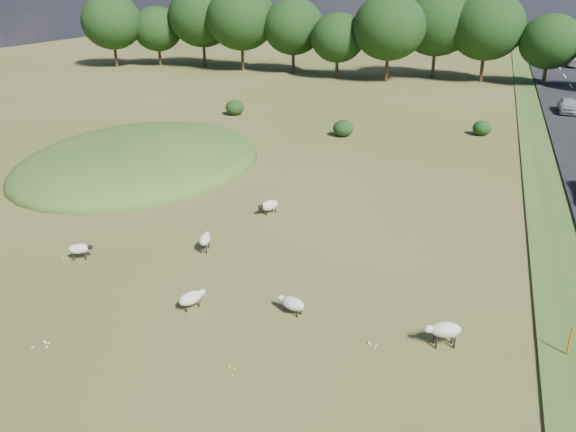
# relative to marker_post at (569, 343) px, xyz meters

# --- Properties ---
(ground) EXTENTS (160.00, 160.00, 0.00)m
(ground) POSITION_rel_marker_post_xyz_m (-14.51, 22.42, -0.60)
(ground) COLOR #41551A
(ground) RESTS_ON ground
(mound) EXTENTS (16.00, 20.00, 4.00)m
(mound) POSITION_rel_marker_post_xyz_m (-26.51, 14.42, -0.60)
(mound) COLOR #33561E
(mound) RESTS_ON ground
(treeline) EXTENTS (96.28, 14.66, 11.70)m
(treeline) POSITION_rel_marker_post_xyz_m (-15.57, 57.85, 5.97)
(treeline) COLOR black
(treeline) RESTS_ON ground
(shrubs) EXTENTS (24.48, 6.09, 1.47)m
(shrubs) POSITION_rel_marker_post_xyz_m (-16.94, 29.34, 0.09)
(shrubs) COLOR black
(shrubs) RESTS_ON ground
(marker_post) EXTENTS (0.06, 0.06, 1.20)m
(marker_post) POSITION_rel_marker_post_xyz_m (0.00, 0.00, 0.00)
(marker_post) COLOR #D8590C
(marker_post) RESTS_ON ground
(sheep_0) EXTENTS (1.27, 0.79, 0.71)m
(sheep_0) POSITION_rel_marker_post_xyz_m (-9.85, -0.55, -0.16)
(sheep_0) COLOR beige
(sheep_0) RESTS_ON ground
(sheep_1) EXTENTS (0.95, 1.27, 0.71)m
(sheep_1) POSITION_rel_marker_post_xyz_m (-13.74, -1.53, -0.15)
(sheep_1) COLOR beige
(sheep_1) RESTS_ON ground
(sheep_2) EXTENTS (1.12, 0.88, 0.80)m
(sheep_2) POSITION_rel_marker_post_xyz_m (-20.65, 0.45, -0.04)
(sheep_2) COLOR beige
(sheep_2) RESTS_ON ground
(sheep_3) EXTENTS (0.75, 1.23, 0.85)m
(sheep_3) POSITION_rel_marker_post_xyz_m (-15.63, 3.28, -0.01)
(sheep_3) COLOR beige
(sheep_3) RESTS_ON ground
(sheep_4) EXTENTS (1.06, 1.35, 0.77)m
(sheep_4) POSITION_rel_marker_post_xyz_m (-14.44, 8.65, -0.12)
(sheep_4) COLOR beige
(sheep_4) RESTS_ON ground
(sheep_5) EXTENTS (1.39, 0.94, 0.96)m
(sheep_5) POSITION_rel_marker_post_xyz_m (-4.09, -0.76, 0.07)
(sheep_5) COLOR beige
(sheep_5) RESTS_ON ground
(car_0) EXTENTS (1.94, 4.77, 1.38)m
(car_0) POSITION_rel_marker_post_xyz_m (7.39, 76.56, 0.34)
(car_0) COLOR #A9ACB0
(car_0) RESTS_ON road
(car_1) EXTENTS (1.69, 4.19, 1.43)m
(car_1) POSITION_rel_marker_post_xyz_m (3.59, 41.70, 0.36)
(car_1) COLOR #AFB3B7
(car_1) RESTS_ON road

